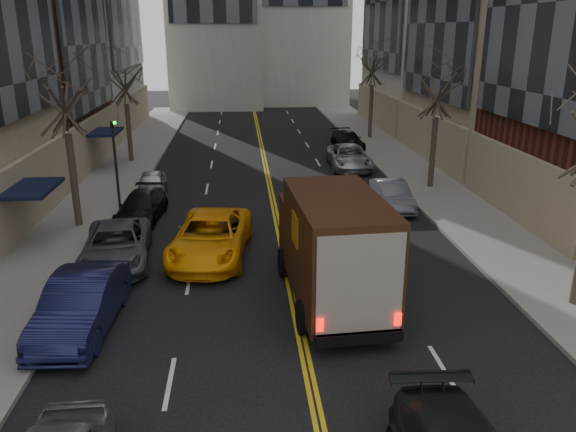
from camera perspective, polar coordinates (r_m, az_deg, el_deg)
The scene contains 17 objects.
sidewalk_left at distance 33.06m, azimuth -17.72°, elevation 3.00°, with size 4.00×66.00×0.15m, color slate.
sidewalk_right at distance 33.91m, azimuth 13.47°, elevation 3.74°, with size 4.00×66.00×0.15m, color slate.
tree_lf_mid at distance 25.26m, azimuth -22.10°, elevation 13.11°, with size 3.20×3.20×8.91m.
tree_lf_far at distance 37.91m, azimuth -16.38°, elevation 14.15°, with size 3.20×3.20×8.12m.
tree_rt_mid at distance 31.01m, azimuth 15.12°, elevation 13.74°, with size 3.20×3.20×8.32m.
tree_rt_far at distance 45.37m, azimuth 8.68°, elevation 16.14°, with size 3.20×3.20×9.11m.
traffic_signal at distance 27.34m, azimuth -17.16°, elevation 5.89°, with size 0.29×0.26×4.70m.
ups_truck at distance 17.61m, azimuth 4.55°, elevation -3.29°, with size 3.09×6.87×3.68m.
taxi at distance 21.71m, azimuth -7.86°, elevation -2.10°, with size 2.70×5.86×1.63m, color #FFA30A.
pedestrian at distance 21.88m, azimuth 3.02°, elevation -1.63°, with size 0.63×0.42×1.73m, color black.
parked_lf_b at distance 17.46m, azimuth -20.28°, elevation -8.39°, with size 1.73×4.95×1.63m, color #121439.
parked_lf_c at distance 21.89m, azimuth -17.04°, elevation -2.86°, with size 2.38×5.16×1.43m, color #515359.
parked_lf_d at distance 26.62m, azimuth -14.67°, elevation 0.92°, with size 1.78×4.38×1.27m, color black.
parked_lf_e at distance 30.41m, azimuth -13.68°, elevation 3.16°, with size 1.50×3.72×1.27m, color #B0B2B8.
parked_rt_a at distance 27.92m, azimuth 10.53°, elevation 2.10°, with size 1.41×4.05×1.33m, color #52555B.
parked_rt_b at distance 35.85m, azimuth 6.21°, elevation 5.99°, with size 2.40×5.21×1.45m, color #ADAFB5.
parked_rt_c at distance 41.97m, azimuth 6.07°, elevation 7.68°, with size 1.78×4.37×1.27m, color black.
Camera 1 is at (-1.58, -4.14, 8.33)m, focal length 35.00 mm.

